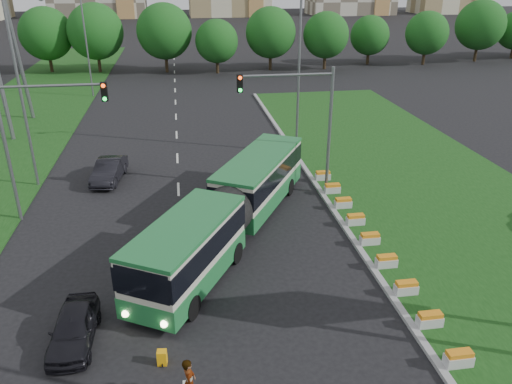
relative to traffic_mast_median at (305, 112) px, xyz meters
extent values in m
plane|color=black|center=(-4.78, -10.00, -5.35)|extent=(360.00, 360.00, 0.00)
cube|color=#153F12|center=(8.22, -2.00, -5.27)|extent=(14.00, 60.00, 0.15)
cube|color=#9B9B9B|center=(1.27, -2.00, -5.26)|extent=(0.30, 60.00, 0.18)
cylinder|color=slate|center=(1.62, 0.00, -1.35)|extent=(0.20, 0.20, 8.00)
cylinder|color=slate|center=(-1.13, 0.00, 2.25)|extent=(5.50, 0.14, 0.14)
cube|color=black|center=(-3.88, 0.00, 1.85)|extent=(0.32, 0.32, 1.00)
cylinder|color=slate|center=(-16.78, -1.00, -1.35)|extent=(0.20, 0.20, 8.00)
cylinder|color=slate|center=(-14.03, -1.00, 2.25)|extent=(5.50, 0.14, 0.14)
cube|color=black|center=(-11.28, -1.00, 1.85)|extent=(0.32, 0.32, 1.00)
cube|color=beige|center=(-5.39, -9.71, -3.56)|extent=(2.56, 7.05, 2.76)
cube|color=beige|center=(-5.39, -0.66, -3.56)|extent=(2.56, 8.59, 2.76)
cylinder|color=black|center=(-5.39, -5.57, -3.61)|extent=(2.56, 1.28, 2.56)
cube|color=#1F6D35|center=(-5.39, -9.71, -4.48)|extent=(2.64, 7.11, 0.97)
cube|color=#1F6D35|center=(-5.39, -0.66, -4.48)|extent=(2.64, 8.64, 0.97)
cube|color=black|center=(-5.39, -9.71, -3.10)|extent=(2.64, 7.11, 1.07)
cube|color=black|center=(-5.39, -0.66, -3.10)|extent=(2.64, 8.64, 1.07)
imported|color=black|center=(-11.87, -12.24, -4.68)|extent=(1.66, 3.94, 1.33)
imported|color=black|center=(-12.36, 4.22, -4.61)|extent=(2.21, 4.65, 1.47)
imported|color=gray|center=(-7.61, -15.85, -4.48)|extent=(0.44, 0.65, 1.74)
cube|color=#FFAD0D|center=(-8.55, -13.96, -5.06)|extent=(0.34, 0.29, 0.59)
cylinder|color=black|center=(-8.55, -14.10, -5.28)|extent=(0.04, 0.14, 0.14)
camera|label=1|loc=(-7.36, -28.35, 7.72)|focal=35.00mm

